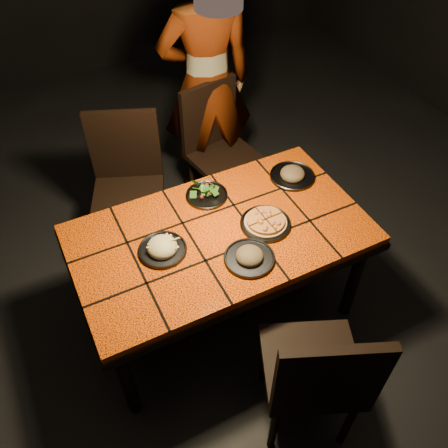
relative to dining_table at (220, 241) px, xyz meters
name	(u,v)px	position (x,y,z in m)	size (l,w,h in m)	color
room_shell	(219,113)	(0.00, 0.00, 0.83)	(6.04, 7.04, 3.08)	black
dining_table	(220,241)	(0.00, 0.00, 0.00)	(1.62, 0.92, 0.75)	#F95107
chair_near	(318,375)	(0.06, -0.87, -0.08)	(0.61, 0.61, 1.03)	black
chair_far_left	(127,178)	(-0.27, 0.85, -0.09)	(0.60, 0.60, 1.02)	black
chair_far_right	(218,143)	(0.45, 0.94, -0.10)	(0.52, 0.52, 1.00)	black
diner	(207,83)	(0.47, 1.17, 0.26)	(0.68, 0.44, 1.85)	brown
plate_pizza	(265,223)	(0.24, -0.07, 0.10)	(0.28, 0.28, 0.04)	#343338
plate_pasta	(162,248)	(-0.33, 0.01, 0.10)	(0.26, 0.26, 0.08)	#343338
plate_salad	(207,193)	(0.05, 0.29, 0.10)	(0.25, 0.25, 0.07)	#343338
plate_mushroom_a	(250,256)	(0.05, -0.24, 0.10)	(0.27, 0.27, 0.09)	#343338
plate_mushroom_b	(293,174)	(0.59, 0.21, 0.10)	(0.28, 0.28, 0.09)	#343338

